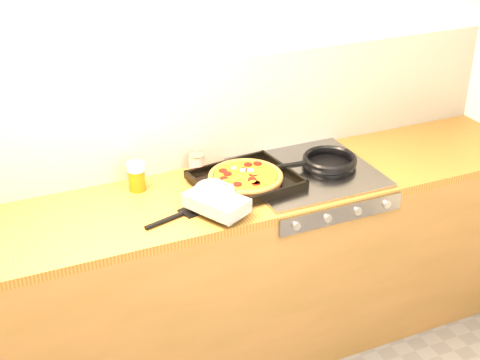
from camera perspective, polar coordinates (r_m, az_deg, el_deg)
name	(u,v)px	position (r m, az deg, el deg)	size (l,w,h in m)	color
room_shell	(193,117)	(3.06, -4.07, 5.42)	(3.20, 3.20, 3.20)	white
counter_run	(219,276)	(3.17, -1.81, -8.23)	(3.20, 0.62, 0.90)	brown
stovetop	(307,173)	(3.10, 5.78, 0.64)	(0.60, 0.56, 0.02)	gray
pizza_on_tray	(237,184)	(2.90, -0.28, -0.32)	(0.57, 0.54, 0.07)	black
frying_pan	(328,161)	(3.14, 7.55, 1.58)	(0.43, 0.28, 0.04)	black
tomato_can	(197,164)	(3.06, -3.70, 1.33)	(0.08, 0.08, 0.10)	#A30D15
juice_glass	(137,176)	(2.95, -8.82, 0.30)	(0.09, 0.09, 0.13)	#DF560D
wooden_spoon	(222,165)	(3.14, -1.53, 1.25)	(0.29, 0.13, 0.02)	tan
black_spatula	(176,216)	(2.74, -5.45, -3.11)	(0.28, 0.13, 0.02)	black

